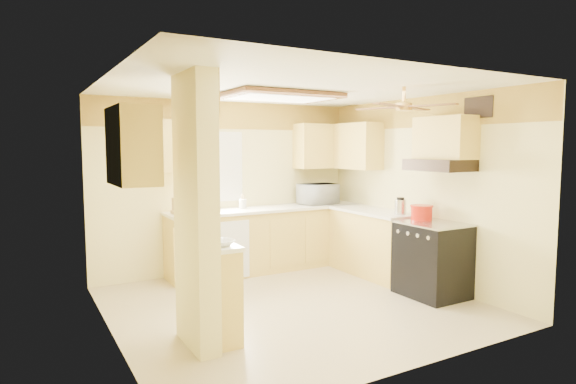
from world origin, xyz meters
TOP-DOWN VIEW (x-y plane):
  - floor at (0.00, 0.00)m, footprint 4.00×4.00m
  - ceiling at (0.00, 0.00)m, footprint 4.00×4.00m
  - wall_back at (0.00, 1.90)m, footprint 4.00×0.00m
  - wall_front at (0.00, -1.90)m, footprint 4.00×0.00m
  - wall_left at (-2.00, 0.00)m, footprint 0.00×3.80m
  - wall_right at (2.00, 0.00)m, footprint 0.00×3.80m
  - wallpaper_border at (0.00, 1.88)m, footprint 4.00×0.02m
  - partition_column at (-1.35, -0.55)m, footprint 0.20×0.70m
  - partition_ledge at (-1.13, -0.55)m, footprint 0.25×0.55m
  - ledge_top at (-1.13, -0.55)m, footprint 0.28×0.58m
  - lower_cabinets_back at (0.50, 1.60)m, footprint 3.00×0.60m
  - lower_cabinets_right at (1.70, 0.60)m, footprint 0.60×1.40m
  - countertop_back at (0.50, 1.59)m, footprint 3.04×0.64m
  - countertop_right at (1.69, 0.60)m, footprint 0.64×1.44m
  - dishwasher_panel at (-0.25, 1.29)m, footprint 0.58×0.02m
  - window at (-0.25, 1.89)m, footprint 0.92×0.02m
  - upper_cab_back_left at (-0.85, 1.72)m, footprint 0.60×0.35m
  - upper_cab_back_right at (1.55, 1.72)m, footprint 0.90×0.35m
  - upper_cab_right at (1.82, 1.25)m, footprint 0.35×1.00m
  - upper_cab_left_wall at (-1.82, -0.25)m, footprint 0.35×0.75m
  - upper_cab_over_stove at (1.82, -0.55)m, footprint 0.35×0.76m
  - stove at (1.67, -0.55)m, footprint 0.68×0.77m
  - range_hood at (1.74, -0.55)m, footprint 0.50×0.76m
  - poster_menu at (-1.24, -0.55)m, footprint 0.02×0.42m
  - poster_nashville at (-1.24, -0.55)m, footprint 0.02×0.42m
  - ceiling_light_panel at (0.10, 0.50)m, footprint 1.35×0.95m
  - ceiling_fan at (1.00, -0.70)m, footprint 1.15×1.15m
  - vent_grate at (1.98, -0.90)m, footprint 0.02×0.40m
  - microwave at (1.38, 1.59)m, footprint 0.59×0.40m
  - bowl at (-1.15, -0.66)m, footprint 0.27×0.27m
  - dutch_oven at (1.71, -0.31)m, footprint 0.28×0.28m
  - kettle at (1.69, 0.06)m, footprint 0.15×0.15m
  - dish_rack at (-0.76, 1.57)m, footprint 0.38×0.28m
  - utensil_crock at (0.13, 1.68)m, footprint 0.11×0.11m

SIDE VIEW (x-z plane):
  - floor at x=0.00m, z-range 0.00..0.00m
  - dishwasher_panel at x=-0.25m, z-range 0.03..0.83m
  - partition_ledge at x=-1.13m, z-range 0.00..0.90m
  - lower_cabinets_back at x=0.50m, z-range 0.00..0.90m
  - lower_cabinets_right at x=1.70m, z-range 0.00..0.90m
  - stove at x=1.67m, z-range 0.00..0.92m
  - ledge_top at x=-1.13m, z-range 0.90..0.94m
  - countertop_back at x=0.50m, z-range 0.90..0.94m
  - countertop_right at x=1.69m, z-range 0.90..0.94m
  - bowl at x=-1.15m, z-range 0.94..0.99m
  - utensil_crock at x=0.13m, z-range 0.90..1.12m
  - dutch_oven at x=1.71m, z-range 0.92..1.11m
  - dish_rack at x=-0.76m, z-range 0.91..1.13m
  - kettle at x=1.69m, z-range 0.93..1.16m
  - microwave at x=1.38m, z-range 0.94..1.26m
  - poster_nashville at x=-1.24m, z-range 0.92..1.48m
  - wall_back at x=0.00m, z-range -0.75..3.25m
  - wall_front at x=0.00m, z-range -0.75..3.25m
  - wall_left at x=-2.00m, z-range -0.65..3.15m
  - wall_right at x=2.00m, z-range -0.65..3.15m
  - partition_column at x=-1.35m, z-range 0.00..2.50m
  - window at x=-0.25m, z-range 1.04..2.06m
  - range_hood at x=1.74m, z-range 1.55..1.69m
  - upper_cab_back_left at x=-0.85m, z-range 1.50..2.20m
  - upper_cab_back_right at x=1.55m, z-range 1.50..2.20m
  - upper_cab_right at x=1.82m, z-range 1.50..2.20m
  - upper_cab_left_wall at x=-1.82m, z-range 1.50..2.20m
  - poster_menu at x=-1.24m, z-range 1.57..2.14m
  - upper_cab_over_stove at x=1.82m, z-range 1.69..2.21m
  - ceiling_fan at x=1.00m, z-range 2.16..2.42m
  - wallpaper_border at x=0.00m, z-range 2.10..2.50m
  - vent_grate at x=1.98m, z-range 2.17..2.42m
  - ceiling_light_panel at x=0.10m, z-range 2.42..2.49m
  - ceiling at x=0.00m, z-range 2.50..2.50m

